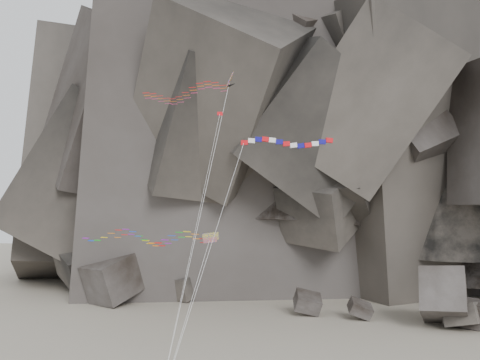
% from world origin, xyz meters
% --- Properties ---
extents(headland, '(110.00, 70.00, 84.00)m').
position_xyz_m(headland, '(0.00, 70.00, 42.00)').
color(headland, '#4B443D').
rests_on(headland, ground).
extents(boulder_field, '(79.41, 20.50, 11.31)m').
position_xyz_m(boulder_field, '(-12.11, 35.13, 2.83)').
color(boulder_field, '#47423F').
rests_on(boulder_field, ground).
extents(delta_kite, '(10.87, 16.10, 28.69)m').
position_xyz_m(delta_kite, '(-2.84, 4.17, 28.26)').
color(delta_kite, red).
rests_on(delta_kite, ground).
extents(banner_kite, '(11.40, 15.41, 21.71)m').
position_xyz_m(banner_kite, '(8.40, 2.45, 22.50)').
color(banner_kite, red).
rests_on(banner_kite, ground).
extents(parafoil_kite, '(15.67, 12.27, 12.87)m').
position_xyz_m(parafoil_kite, '(-5.68, 0.64, 13.66)').
color(parafoil_kite, '#F6F30D').
rests_on(parafoil_kite, ground).
extents(pennant_kite, '(1.78, 10.66, 23.81)m').
position_xyz_m(pennant_kite, '(2.44, -3.43, 18.84)').
color(pennant_kite, red).
rests_on(pennant_kite, ground).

